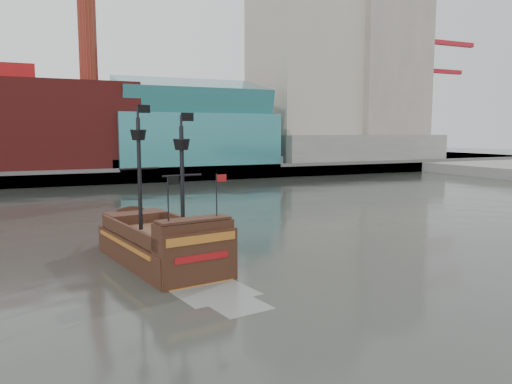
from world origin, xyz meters
name	(u,v)px	position (x,y,z in m)	size (l,w,h in m)	color
ground	(389,281)	(0.00, 0.00, 0.00)	(400.00, 400.00, 0.00)	#242621
promenade_far	(120,166)	(0.00, 92.00, 1.00)	(220.00, 60.00, 2.00)	slate
seawall	(150,175)	(0.00, 62.50, 1.30)	(220.00, 1.00, 2.60)	#4C4C49
skyline	(148,56)	(5.21, 84.56, 24.55)	(149.00, 45.00, 62.00)	brown
crane_a	(425,93)	(78.63, 82.00, 19.11)	(22.50, 4.00, 32.25)	slate
crane_b	(425,108)	(88.23, 92.00, 15.57)	(19.10, 4.00, 26.25)	slate
pirate_ship	(162,248)	(-11.06, 9.36, 1.01)	(6.68, 15.41, 11.16)	black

